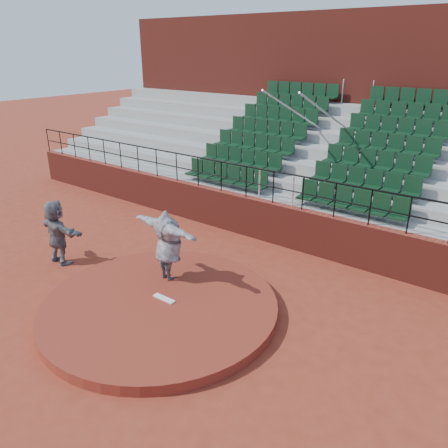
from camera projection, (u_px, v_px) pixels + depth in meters
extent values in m
plane|color=maroon|center=(160.00, 311.00, 10.27)|extent=(90.00, 90.00, 0.00)
cylinder|color=maroon|center=(160.00, 306.00, 10.22)|extent=(5.50, 5.50, 0.25)
cube|color=white|center=(164.00, 298.00, 10.28)|extent=(0.60, 0.15, 0.03)
cube|color=maroon|center=(272.00, 222.00, 13.72)|extent=(24.00, 0.30, 1.30)
cylinder|color=black|center=(274.00, 171.00, 13.10)|extent=(24.00, 0.05, 0.05)
cylinder|color=black|center=(273.00, 187.00, 13.29)|extent=(24.00, 0.04, 0.04)
cylinder|color=black|center=(48.00, 140.00, 19.98)|extent=(0.04, 0.04, 1.00)
cylinder|color=black|center=(61.00, 143.00, 19.42)|extent=(0.04, 0.04, 1.00)
cylinder|color=black|center=(74.00, 146.00, 18.87)|extent=(0.04, 0.04, 1.00)
cylinder|color=black|center=(89.00, 149.00, 18.31)|extent=(0.04, 0.04, 1.00)
cylinder|color=black|center=(104.00, 152.00, 17.75)|extent=(0.04, 0.04, 1.00)
cylinder|color=black|center=(121.00, 155.00, 17.19)|extent=(0.04, 0.04, 1.00)
cylinder|color=black|center=(138.00, 159.00, 16.63)|extent=(0.04, 0.04, 1.00)
cylinder|color=black|center=(157.00, 163.00, 16.08)|extent=(0.04, 0.04, 1.00)
cylinder|color=black|center=(177.00, 167.00, 15.52)|extent=(0.04, 0.04, 1.00)
cylinder|color=black|center=(198.00, 172.00, 14.96)|extent=(0.04, 0.04, 1.00)
cylinder|color=black|center=(221.00, 176.00, 14.40)|extent=(0.04, 0.04, 1.00)
cylinder|color=black|center=(246.00, 182.00, 13.85)|extent=(0.04, 0.04, 1.00)
cylinder|color=black|center=(273.00, 187.00, 13.29)|extent=(0.04, 0.04, 1.00)
cylinder|color=black|center=(303.00, 193.00, 12.73)|extent=(0.04, 0.04, 1.00)
cylinder|color=black|center=(335.00, 200.00, 12.17)|extent=(0.04, 0.04, 1.00)
cylinder|color=black|center=(370.00, 207.00, 11.61)|extent=(0.04, 0.04, 1.00)
cylinder|color=black|center=(409.00, 216.00, 11.06)|extent=(0.04, 0.04, 1.00)
cube|color=#979792|center=(281.00, 217.00, 14.15)|extent=(24.00, 0.85, 1.30)
cube|color=black|center=(226.00, 175.00, 15.03)|extent=(3.30, 0.48, 0.72)
cube|color=black|center=(351.00, 201.00, 12.52)|extent=(3.30, 0.48, 0.72)
cube|color=#979792|center=(294.00, 204.00, 14.70)|extent=(24.00, 0.85, 1.70)
cube|color=black|center=(240.00, 159.00, 15.51)|extent=(3.30, 0.48, 0.72)
cube|color=black|center=(364.00, 181.00, 13.00)|extent=(3.30, 0.48, 0.72)
cube|color=#979792|center=(306.00, 192.00, 15.25)|extent=(24.00, 0.85, 2.10)
cube|color=black|center=(254.00, 144.00, 15.98)|extent=(3.30, 0.48, 0.72)
cube|color=black|center=(375.00, 162.00, 13.47)|extent=(3.30, 0.48, 0.72)
cube|color=#979792|center=(317.00, 181.00, 15.81)|extent=(24.00, 0.85, 2.50)
cube|color=black|center=(266.00, 130.00, 16.46)|extent=(3.30, 0.48, 0.72)
cube|color=black|center=(386.00, 145.00, 13.95)|extent=(3.30, 0.48, 0.72)
cube|color=#979792|center=(328.00, 171.00, 16.36)|extent=(24.00, 0.85, 2.90)
cube|color=black|center=(278.00, 116.00, 16.94)|extent=(3.30, 0.48, 0.72)
cube|color=black|center=(396.00, 129.00, 14.43)|extent=(3.30, 0.48, 0.72)
cube|color=#979792|center=(338.00, 161.00, 16.91)|extent=(24.00, 0.85, 3.30)
cube|color=black|center=(290.00, 104.00, 17.42)|extent=(3.30, 0.48, 0.72)
cube|color=black|center=(406.00, 113.00, 14.91)|extent=(3.30, 0.48, 0.72)
cube|color=#979792|center=(347.00, 152.00, 17.47)|extent=(24.00, 0.85, 3.70)
cube|color=black|center=(300.00, 92.00, 17.90)|extent=(3.30, 0.48, 0.72)
cube|color=black|center=(414.00, 99.00, 15.39)|extent=(3.30, 0.48, 0.72)
cylinder|color=silver|center=(307.00, 119.00, 15.33)|extent=(0.06, 5.97, 2.46)
cylinder|color=silver|center=(339.00, 123.00, 14.66)|extent=(0.06, 5.97, 2.46)
cube|color=maroon|center=(369.00, 104.00, 18.25)|extent=(24.00, 3.00, 7.10)
imported|color=black|center=(168.00, 245.00, 10.89)|extent=(2.34, 0.89, 1.86)
imported|color=black|center=(57.00, 232.00, 12.25)|extent=(1.75, 0.58, 1.88)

